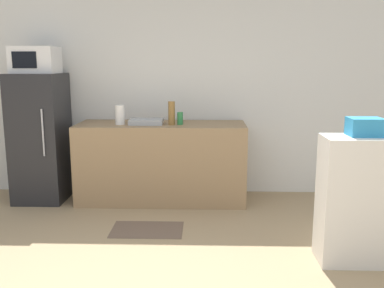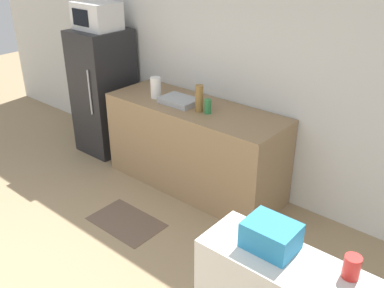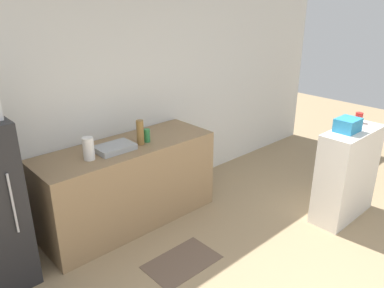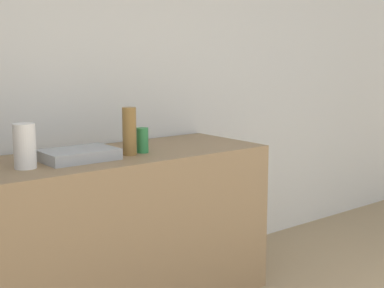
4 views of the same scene
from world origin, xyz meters
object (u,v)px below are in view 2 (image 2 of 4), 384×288
at_px(microwave, 97,16).
at_px(bottle_short, 208,106).
at_px(refrigerator, 104,92).
at_px(jar, 352,267).
at_px(paper_towel_roll, 156,88).
at_px(basket, 271,236).
at_px(bottle_tall, 199,98).

xyz_separation_m(microwave, bottle_short, (1.68, -0.07, -0.67)).
xyz_separation_m(refrigerator, jar, (3.66, -1.50, 0.36)).
distance_m(refrigerator, bottle_short, 1.70).
relative_size(microwave, paper_towel_roll, 2.22).
height_order(basket, paper_towel_roll, basket).
height_order(refrigerator, basket, refrigerator).
bearing_deg(basket, bottle_tall, 138.67).
distance_m(refrigerator, bottle_tall, 1.62).
relative_size(microwave, bottle_short, 3.44).
height_order(refrigerator, bottle_short, refrigerator).
xyz_separation_m(microwave, bottle_tall, (1.59, -0.08, -0.60)).
relative_size(refrigerator, microwave, 3.04).
distance_m(basket, jar, 0.40).
distance_m(bottle_tall, jar, 2.51).
relative_size(microwave, basket, 1.90).
bearing_deg(paper_towel_roll, jar, -27.99).
height_order(basket, jar, basket).
bearing_deg(basket, bottle_short, 136.68).
height_order(microwave, jar, microwave).
bearing_deg(refrigerator, paper_towel_roll, -4.39).
height_order(bottle_tall, basket, basket).
height_order(microwave, basket, microwave).
xyz_separation_m(microwave, paper_towel_roll, (0.98, -0.07, -0.63)).
xyz_separation_m(refrigerator, microwave, (-0.00, -0.00, 0.92)).
bearing_deg(jar, basket, -171.70).
distance_m(refrigerator, basket, 3.63).
relative_size(refrigerator, jar, 13.01).
distance_m(refrigerator, paper_towel_roll, 1.03).
bearing_deg(microwave, bottle_tall, -2.99).
bearing_deg(jar, refrigerator, 157.73).
bearing_deg(bottle_tall, jar, -34.30).
xyz_separation_m(refrigerator, bottle_short, (1.68, -0.07, 0.25)).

